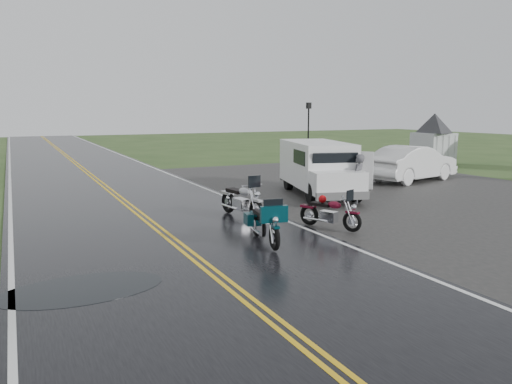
% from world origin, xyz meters
% --- Properties ---
extents(ground, '(120.00, 120.00, 0.00)m').
position_xyz_m(ground, '(0.00, 0.00, 0.00)').
color(ground, '#2D471E').
rests_on(ground, ground).
extents(road, '(8.00, 100.00, 0.04)m').
position_xyz_m(road, '(0.00, 10.00, 0.02)').
color(road, black).
rests_on(road, ground).
extents(parking_pad, '(14.00, 24.00, 0.03)m').
position_xyz_m(parking_pad, '(11.00, 5.00, 0.01)').
color(parking_pad, black).
rests_on(parking_pad, ground).
extents(visitor_center, '(16.00, 10.00, 4.80)m').
position_xyz_m(visitor_center, '(20.00, 12.00, 2.40)').
color(visitor_center, '#A8AAAD').
rests_on(visitor_center, ground).
extents(motorcycle_red, '(1.44, 2.08, 1.16)m').
position_xyz_m(motorcycle_red, '(4.69, -0.17, 0.58)').
color(motorcycle_red, '#5F0A1D').
rests_on(motorcycle_red, ground).
extents(motorcycle_teal, '(1.12, 2.21, 1.25)m').
position_xyz_m(motorcycle_teal, '(1.90, -0.85, 0.62)').
color(motorcycle_teal, '#052F37').
rests_on(motorcycle_teal, ground).
extents(motorcycle_silver, '(1.12, 2.41, 1.38)m').
position_xyz_m(motorcycle_silver, '(2.88, 2.14, 0.69)').
color(motorcycle_silver, '#9FA0A7').
rests_on(motorcycle_silver, ground).
extents(van_white, '(3.49, 5.92, 2.19)m').
position_xyz_m(van_white, '(6.02, 4.00, 1.09)').
color(van_white, white).
rests_on(van_white, ground).
extents(person_at_van, '(0.78, 0.73, 1.80)m').
position_xyz_m(person_at_van, '(7.61, 3.40, 0.90)').
color(person_at_van, '#4A4A4F').
rests_on(person_at_van, ground).
extents(sedan_white, '(5.41, 2.90, 1.69)m').
position_xyz_m(sedan_white, '(13.60, 6.99, 0.85)').
color(sedan_white, silver).
rests_on(sedan_white, ground).
extents(lamp_post_far_right, '(0.33, 0.33, 3.89)m').
position_xyz_m(lamp_post_far_right, '(12.52, 14.67, 1.94)').
color(lamp_post_far_right, black).
rests_on(lamp_post_far_right, ground).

